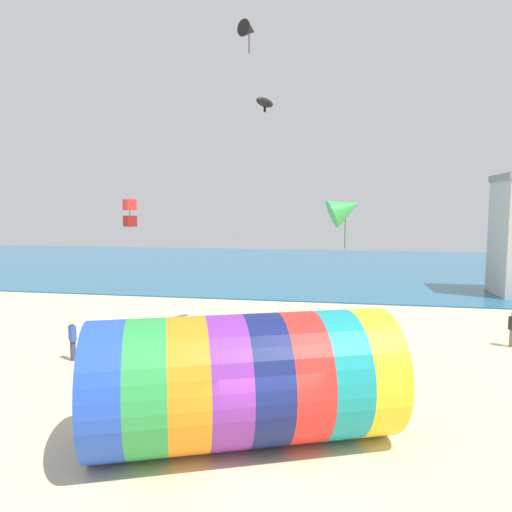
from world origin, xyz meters
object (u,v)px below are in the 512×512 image
object	(u,v)px
giant_inflatable_tube	(244,379)
kite_black_parafoil	(265,102)
kite_black_delta	(249,30)
kite_green_delta	(345,209)
kite_red_box	(130,213)
kite_handler	(402,396)
bystander_near_water	(73,340)

from	to	relation	value
giant_inflatable_tube	kite_black_parafoil	xyz separation A→B (m)	(-1.23, 11.33, 10.07)
giant_inflatable_tube	kite_black_parafoil	size ratio (longest dim) A/B	5.96
kite_black_delta	kite_green_delta	xyz separation A→B (m)	(3.23, -1.36, -5.88)
kite_black_delta	kite_red_box	bearing A→B (deg)	148.77
kite_black_delta	kite_red_box	distance (m)	9.45
giant_inflatable_tube	kite_black_delta	world-z (taller)	kite_black_delta
kite_handler	kite_black_delta	distance (m)	12.74
kite_black_delta	kite_red_box	world-z (taller)	kite_black_delta
kite_black_delta	bystander_near_water	distance (m)	14.26
kite_handler	kite_green_delta	distance (m)	6.01
kite_black_delta	bystander_near_water	size ratio (longest dim) A/B	0.57
kite_black_parafoil	kite_black_delta	bearing A→B (deg)	-84.83
kite_black_delta	kite_black_parafoil	distance (m)	7.95
kite_red_box	bystander_near_water	world-z (taller)	kite_red_box
kite_green_delta	kite_red_box	bearing A→B (deg)	151.53
bystander_near_water	kite_green_delta	bearing A→B (deg)	-16.51
kite_black_parafoil	kite_green_delta	size ratio (longest dim) A/B	0.84
bystander_near_water	giant_inflatable_tube	bearing A→B (deg)	-32.17
giant_inflatable_tube	kite_green_delta	bearing A→B (deg)	37.52
kite_green_delta	kite_black_delta	bearing A→B (deg)	157.24
kite_handler	bystander_near_water	size ratio (longest dim) A/B	0.91
kite_handler	bystander_near_water	world-z (taller)	bystander_near_water
giant_inflatable_tube	kite_red_box	xyz separation A→B (m)	(-6.70, 7.19, 4.54)
kite_red_box	bystander_near_water	distance (m)	6.03
giant_inflatable_tube	kite_handler	distance (m)	5.07
kite_handler	kite_red_box	xyz separation A→B (m)	(-11.25, 5.17, 5.53)
kite_red_box	kite_black_parafoil	bearing A→B (deg)	37.13
giant_inflatable_tube	bystander_near_water	size ratio (longest dim) A/B	5.05
kite_black_parafoil	kite_handler	bearing A→B (deg)	-58.20
giant_inflatable_tube	kite_red_box	distance (m)	10.83
kite_black_parafoil	kite_red_box	xyz separation A→B (m)	(-5.47, -4.14, -5.52)
kite_handler	kite_black_delta	xyz separation A→B (m)	(-5.06, 1.42, 11.61)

